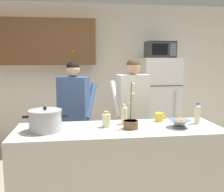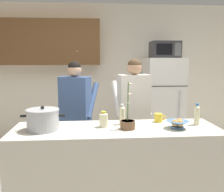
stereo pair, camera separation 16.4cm
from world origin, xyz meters
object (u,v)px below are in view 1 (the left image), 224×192
(cooking_pot, at_px, (45,120))
(microwave, at_px, (160,50))
(potted_orchid, at_px, (131,123))
(coffee_mug, at_px, (160,117))
(person_near_pot, at_px, (74,106))
(bread_bowl, at_px, (180,123))
(refrigerator, at_px, (158,104))
(bottle_near_edge, at_px, (124,114))
(bottle_mid_counter, at_px, (106,119))
(person_by_sink, at_px, (132,105))
(bottle_far_corner, at_px, (197,114))

(cooking_pot, bearing_deg, microwave, 46.64)
(microwave, height_order, potted_orchid, microwave)
(coffee_mug, relative_size, potted_orchid, 0.28)
(microwave, height_order, person_near_pot, microwave)
(bread_bowl, bearing_deg, refrigerator, 78.37)
(coffee_mug, distance_m, bread_bowl, 0.31)
(person_near_pot, distance_m, coffee_mug, 1.19)
(bottle_near_edge, xyz_separation_m, potted_orchid, (0.03, -0.19, -0.04))
(microwave, distance_m, bottle_mid_counter, 2.24)
(bottle_near_edge, height_order, bottle_mid_counter, bottle_near_edge)
(microwave, relative_size, bottle_near_edge, 2.18)
(bottle_near_edge, bearing_deg, cooking_pot, -169.07)
(person_near_pot, bearing_deg, bottle_mid_counter, -68.64)
(person_by_sink, height_order, coffee_mug, person_by_sink)
(coffee_mug, bearing_deg, bread_bowl, -67.64)
(microwave, distance_m, potted_orchid, 2.22)
(cooking_pot, bearing_deg, bottle_near_edge, 10.93)
(bottle_near_edge, distance_m, bottle_mid_counter, 0.23)
(coffee_mug, bearing_deg, person_near_pot, 143.84)
(microwave, bearing_deg, cooking_pot, -133.36)
(person_by_sink, height_order, bottle_mid_counter, person_by_sink)
(cooking_pot, relative_size, bread_bowl, 1.91)
(cooking_pot, distance_m, coffee_mug, 1.25)
(cooking_pot, bearing_deg, refrigerator, 46.98)
(cooking_pot, bearing_deg, coffee_mug, 10.65)
(cooking_pot, bearing_deg, person_by_sink, 38.59)
(person_near_pot, distance_m, cooking_pot, 0.97)
(bottle_mid_counter, height_order, bottle_far_corner, bottle_far_corner)
(refrigerator, bearing_deg, potted_orchid, -115.37)
(bottle_mid_counter, bearing_deg, coffee_mug, 14.88)
(microwave, bearing_deg, person_by_sink, -124.59)
(coffee_mug, xyz_separation_m, potted_orchid, (-0.38, -0.26, 0.01))
(person_near_pot, bearing_deg, coffee_mug, -36.16)
(person_near_pot, height_order, bottle_far_corner, person_near_pot)
(bottle_near_edge, relative_size, bottle_mid_counter, 1.33)
(coffee_mug, xyz_separation_m, bottle_far_corner, (0.37, -0.16, 0.07))
(person_near_pot, bearing_deg, microwave, 31.59)
(cooking_pot, bearing_deg, person_near_pot, 74.26)
(refrigerator, distance_m, bottle_far_corner, 1.81)
(bottle_mid_counter, xyz_separation_m, potted_orchid, (0.24, -0.10, -0.02))
(person_near_pot, height_order, bottle_mid_counter, person_near_pot)
(refrigerator, relative_size, bottle_near_edge, 7.42)
(refrigerator, bearing_deg, microwave, -89.93)
(person_by_sink, xyz_separation_m, bottle_far_corner, (0.55, -0.76, 0.02))
(refrigerator, height_order, microwave, microwave)
(bottle_near_edge, bearing_deg, bread_bowl, -21.63)
(coffee_mug, bearing_deg, microwave, 72.32)
(coffee_mug, xyz_separation_m, bread_bowl, (0.12, -0.29, 0.00))
(microwave, xyz_separation_m, bottle_mid_counter, (-1.14, -1.78, -0.77))
(person_by_sink, height_order, bread_bowl, person_by_sink)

